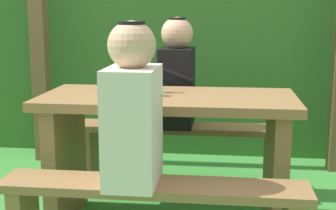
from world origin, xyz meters
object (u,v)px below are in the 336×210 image
(bench_far, at_px, (178,144))
(person_black_coat, at_px, (177,76))
(drinking_glass, at_px, (154,89))
(bottle_left, at_px, (148,76))
(bench_near, at_px, (153,210))
(picnic_table, at_px, (168,138))
(person_white_shirt, at_px, (133,110))

(bench_far, height_order, person_black_coat, person_black_coat)
(drinking_glass, distance_m, bottle_left, 0.14)
(bench_far, height_order, drinking_glass, drinking_glass)
(bench_near, bearing_deg, drinking_glass, 97.89)
(picnic_table, xyz_separation_m, person_white_shirt, (-0.09, -0.56, 0.27))
(person_white_shirt, relative_size, bottle_left, 3.15)
(bench_near, xyz_separation_m, drinking_glass, (-0.07, 0.53, 0.47))
(person_white_shirt, height_order, drinking_glass, person_white_shirt)
(picnic_table, relative_size, bottle_left, 6.12)
(bench_near, bearing_deg, bottle_left, 101.11)
(person_black_coat, xyz_separation_m, drinking_glass, (-0.06, -0.59, 0.01))
(person_white_shirt, bearing_deg, bench_near, -2.16)
(picnic_table, xyz_separation_m, person_black_coat, (-0.01, 0.56, 0.27))
(bench_far, xyz_separation_m, drinking_glass, (-0.07, -0.59, 0.47))
(picnic_table, relative_size, bench_near, 1.00)
(drinking_glass, bearing_deg, picnic_table, 23.81)
(person_white_shirt, height_order, person_black_coat, same)
(bench_near, height_order, bottle_left, bottle_left)
(picnic_table, bearing_deg, person_black_coat, 90.85)
(picnic_table, bearing_deg, bench_far, 90.00)
(person_white_shirt, bearing_deg, bottle_left, 93.41)
(bench_far, relative_size, person_black_coat, 1.95)
(bottle_left, bearing_deg, drinking_glass, -65.07)
(bench_far, xyz_separation_m, bottle_left, (-0.13, -0.48, 0.52))
(picnic_table, height_order, person_white_shirt, person_white_shirt)
(drinking_glass, height_order, bottle_left, bottle_left)
(bottle_left, bearing_deg, bench_near, -78.89)
(picnic_table, distance_m, person_black_coat, 0.62)
(bench_near, bearing_deg, person_white_shirt, 177.84)
(person_black_coat, xyz_separation_m, bottle_left, (-0.12, -0.47, 0.06))
(drinking_glass, xyz_separation_m, bottle_left, (-0.05, 0.11, 0.05))
(person_black_coat, height_order, bottle_left, person_black_coat)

